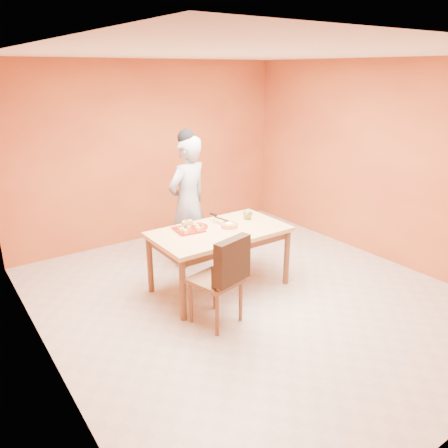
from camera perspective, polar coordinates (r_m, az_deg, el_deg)
floor at (r=5.27m, az=3.45°, el=-9.44°), size 5.00×5.00×0.00m
ceiling at (r=4.61m, az=4.17°, el=21.34°), size 5.00×5.00×0.00m
wall_back at (r=6.85m, az=-9.58°, el=9.18°), size 4.50×0.00×4.50m
wall_left at (r=3.84m, az=-23.46°, el=-0.40°), size 0.00×5.00×5.00m
wall_right at (r=6.39m, az=19.87°, el=7.56°), size 0.00×5.00×5.00m
dining_table at (r=5.20m, az=-0.58°, el=-1.73°), size 1.60×0.90×0.76m
dining_chair at (r=4.53m, az=-0.92°, el=-7.08°), size 0.56×0.63×1.01m
pastry_pile at (r=5.14m, az=-4.66°, el=-0.15°), size 0.28×0.28×0.09m
person at (r=5.80m, az=-4.72°, el=2.78°), size 0.74×0.58×1.77m
pastry_platter at (r=5.16m, az=-4.65°, el=-0.73°), size 0.35×0.35×0.02m
red_dinner_plate at (r=5.25m, az=-3.57°, el=-0.36°), size 0.28×0.28×0.02m
white_cake_plate at (r=5.21m, az=0.69°, el=-0.52°), size 0.35×0.35×0.01m
sponge_cake at (r=5.20m, az=0.69°, el=-0.20°), size 0.28×0.28×0.05m
cake_server at (r=5.33m, az=-0.35°, el=0.67°), size 0.09×0.24×0.01m
egg_ornament at (r=5.51m, az=3.16°, el=1.23°), size 0.11×0.10×0.13m
magenta_glass at (r=5.55m, az=2.93°, el=1.18°), size 0.07×0.07×0.09m
checker_tin at (r=5.72m, az=3.11°, el=1.45°), size 0.13×0.13×0.03m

